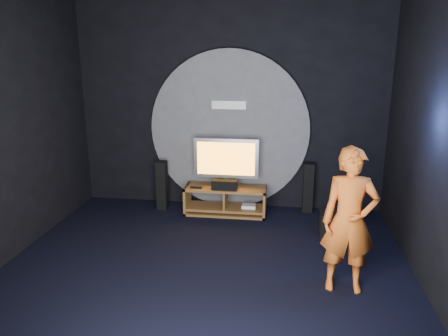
{
  "coord_description": "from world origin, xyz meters",
  "views": [
    {
      "loc": [
        0.9,
        -4.53,
        2.63
      ],
      "look_at": [
        0.11,
        1.05,
        1.05
      ],
      "focal_mm": 35.0,
      "sensor_mm": 36.0,
      "label": 1
    }
  ],
  "objects_px": {
    "media_console": "(226,202)",
    "tv": "(226,160)",
    "tower_speaker_right": "(308,187)",
    "tower_speaker_left": "(162,185)",
    "subwoofer": "(331,224)",
    "player": "(349,221)"
  },
  "relations": [
    {
      "from": "tv",
      "to": "tower_speaker_right",
      "type": "height_order",
      "value": "tv"
    },
    {
      "from": "media_console",
      "to": "tower_speaker_right",
      "type": "bearing_deg",
      "value": 12.88
    },
    {
      "from": "media_console",
      "to": "tower_speaker_left",
      "type": "height_order",
      "value": "tower_speaker_left"
    },
    {
      "from": "tv",
      "to": "tower_speaker_left",
      "type": "relative_size",
      "value": 1.26
    },
    {
      "from": "tv",
      "to": "tower_speaker_right",
      "type": "relative_size",
      "value": 1.26
    },
    {
      "from": "tv",
      "to": "subwoofer",
      "type": "height_order",
      "value": "tv"
    },
    {
      "from": "media_console",
      "to": "tower_speaker_right",
      "type": "distance_m",
      "value": 1.36
    },
    {
      "from": "tower_speaker_left",
      "to": "player",
      "type": "bearing_deg",
      "value": -38.41
    },
    {
      "from": "media_console",
      "to": "tower_speaker_right",
      "type": "xyz_separation_m",
      "value": [
        1.31,
        0.3,
        0.21
      ]
    },
    {
      "from": "media_console",
      "to": "subwoofer",
      "type": "relative_size",
      "value": 3.63
    },
    {
      "from": "media_console",
      "to": "tower_speaker_right",
      "type": "height_order",
      "value": "tower_speaker_right"
    },
    {
      "from": "subwoofer",
      "to": "player",
      "type": "distance_m",
      "value": 1.55
    },
    {
      "from": "tower_speaker_right",
      "to": "subwoofer",
      "type": "distance_m",
      "value": 1.02
    },
    {
      "from": "media_console",
      "to": "tv",
      "type": "bearing_deg",
      "value": 96.34
    },
    {
      "from": "tower_speaker_left",
      "to": "tower_speaker_right",
      "type": "distance_m",
      "value": 2.4
    },
    {
      "from": "media_console",
      "to": "tv",
      "type": "xyz_separation_m",
      "value": [
        -0.01,
        0.07,
        0.68
      ]
    },
    {
      "from": "tv",
      "to": "tower_speaker_right",
      "type": "xyz_separation_m",
      "value": [
        1.32,
        0.23,
        -0.47
      ]
    },
    {
      "from": "tv",
      "to": "tower_speaker_right",
      "type": "distance_m",
      "value": 1.42
    },
    {
      "from": "subwoofer",
      "to": "media_console",
      "type": "bearing_deg",
      "value": 158.0
    },
    {
      "from": "media_console",
      "to": "tower_speaker_left",
      "type": "xyz_separation_m",
      "value": [
        -1.08,
        0.08,
        0.21
      ]
    },
    {
      "from": "tower_speaker_left",
      "to": "tv",
      "type": "bearing_deg",
      "value": -0.58
    },
    {
      "from": "media_console",
      "to": "tv",
      "type": "height_order",
      "value": "tv"
    }
  ]
}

